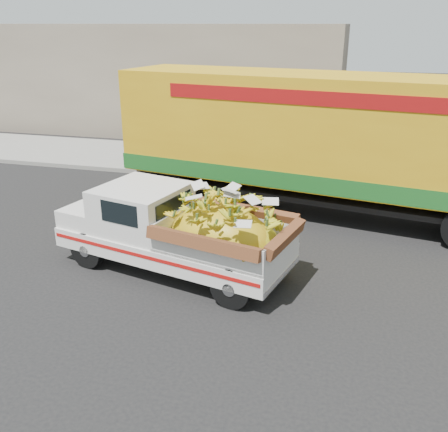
# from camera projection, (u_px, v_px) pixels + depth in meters

# --- Properties ---
(ground) EXTENTS (100.00, 100.00, 0.00)m
(ground) POSITION_uv_depth(u_px,v_px,m) (261.00, 264.00, 11.14)
(ground) COLOR black
(ground) RESTS_ON ground
(curb) EXTENTS (60.00, 0.25, 0.15)m
(curb) POSITION_uv_depth(u_px,v_px,m) (296.00, 183.00, 16.51)
(curb) COLOR gray
(curb) RESTS_ON ground
(sidewalk) EXTENTS (60.00, 4.00, 0.14)m
(sidewalk) POSITION_uv_depth(u_px,v_px,m) (303.00, 167.00, 18.40)
(sidewalk) COLOR gray
(sidewalk) RESTS_ON ground
(building_left) EXTENTS (18.00, 6.00, 5.00)m
(building_left) POSITION_uv_depth(u_px,v_px,m) (158.00, 78.00, 24.78)
(building_left) COLOR gray
(building_left) RESTS_ON ground
(pickup_truck) EXTENTS (5.33, 2.95, 1.77)m
(pickup_truck) POSITION_uv_depth(u_px,v_px,m) (188.00, 232.00, 10.39)
(pickup_truck) COLOR black
(pickup_truck) RESTS_ON ground
(semi_trailer) EXTENTS (12.08, 4.47, 3.80)m
(semi_trailer) POSITION_uv_depth(u_px,v_px,m) (334.00, 140.00, 13.26)
(semi_trailer) COLOR black
(semi_trailer) RESTS_ON ground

